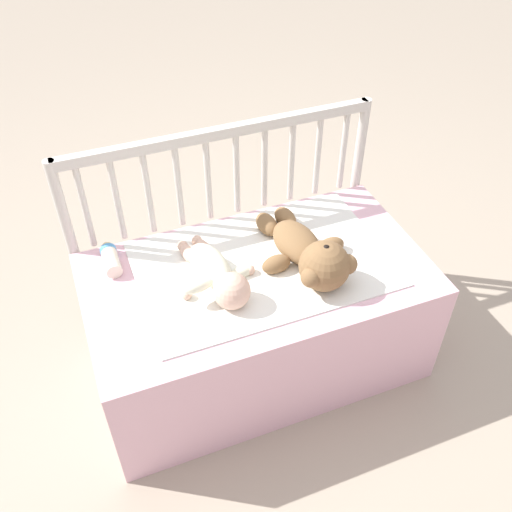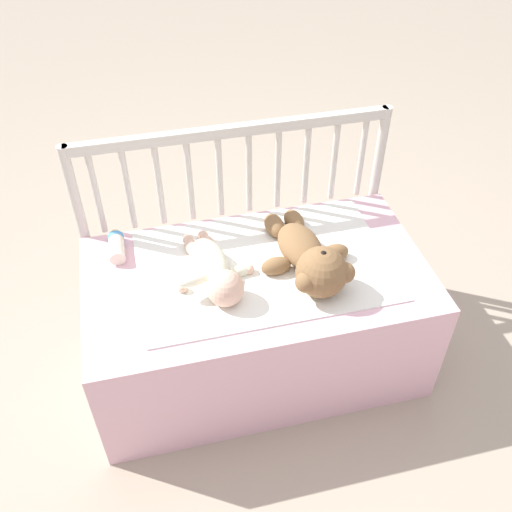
{
  "view_description": "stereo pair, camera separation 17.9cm",
  "coord_description": "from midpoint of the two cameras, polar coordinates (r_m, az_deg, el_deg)",
  "views": [
    {
      "loc": [
        -0.48,
        -1.23,
        1.7
      ],
      "look_at": [
        0.0,
        0.01,
        0.49
      ],
      "focal_mm": 40.0,
      "sensor_mm": 36.0,
      "label": 1
    },
    {
      "loc": [
        -0.31,
        -1.28,
        1.7
      ],
      "look_at": [
        0.0,
        0.01,
        0.49
      ],
      "focal_mm": 40.0,
      "sensor_mm": 36.0,
      "label": 2
    }
  ],
  "objects": [
    {
      "name": "ground_plane",
      "position": [
        2.15,
        -2.3,
        -10.15
      ],
      "size": [
        12.0,
        12.0,
        0.0
      ],
      "primitive_type": "plane",
      "color": "tan"
    },
    {
      "name": "crib_mattress",
      "position": [
        1.98,
        -2.47,
        -6.31
      ],
      "size": [
        1.11,
        0.61,
        0.43
      ],
      "color": "#EDB7C6",
      "rests_on": "ground_plane"
    },
    {
      "name": "crib_rail",
      "position": [
        2.0,
        -5.92,
        6.77
      ],
      "size": [
        1.11,
        0.04,
        0.78
      ],
      "color": "beige",
      "rests_on": "ground_plane"
    },
    {
      "name": "blanket",
      "position": [
        1.85,
        -2.07,
        -0.97
      ],
      "size": [
        0.81,
        0.52,
        0.01
      ],
      "color": "white",
      "rests_on": "crib_mattress"
    },
    {
      "name": "teddy_bear",
      "position": [
        1.8,
        2.55,
        0.17
      ],
      "size": [
        0.3,
        0.45,
        0.16
      ],
      "color": "olive",
      "rests_on": "crib_mattress"
    },
    {
      "name": "baby",
      "position": [
        1.77,
        -6.88,
        -1.87
      ],
      "size": [
        0.25,
        0.37,
        0.11
      ],
      "color": "#EAEACC",
      "rests_on": "crib_mattress"
    },
    {
      "name": "baby_bottle",
      "position": [
        1.92,
        -16.97,
        -0.32
      ],
      "size": [
        0.05,
        0.15,
        0.05
      ],
      "color": "#F4E5CC",
      "rests_on": "crib_mattress"
    }
  ]
}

